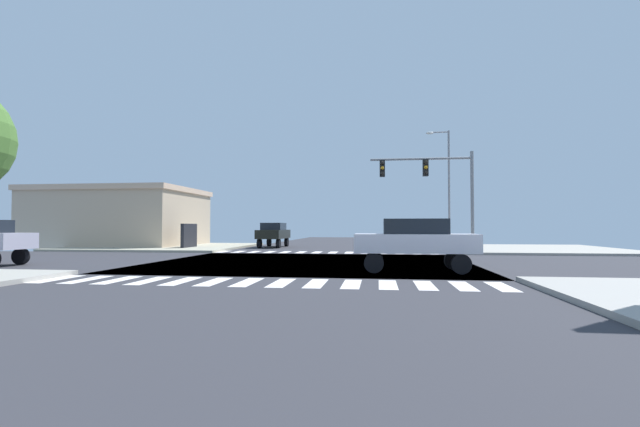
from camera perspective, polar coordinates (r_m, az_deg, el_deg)
The scene contains 10 objects.
ground at distance 19.84m, azimuth -1.16°, elevation -6.41°, with size 90.00×90.00×0.05m.
sidewalk_corner_ne at distance 33.14m, azimuth 25.17°, elevation -4.19°, with size 12.00×12.00×0.14m.
sidewalk_corner_nw at distance 35.40m, azimuth -19.39°, elevation -4.08°, with size 12.00×12.00×0.14m.
crosswalk_near at distance 12.77m, azimuth -7.28°, elevation -8.90°, with size 13.50×2.00×0.01m.
crosswalk_far at distance 27.09m, azimuth 0.65°, elevation -5.08°, with size 13.50×2.00×0.01m.
traffic_signal_mast at distance 27.23m, azimuth 14.23°, elevation 4.43°, with size 6.11×0.55×6.09m.
street_lamp at distance 34.76m, azimuth 16.07°, elevation 4.42°, with size 1.78×0.32×8.92m.
bank_building at distance 38.66m, azimuth -24.48°, elevation -0.47°, with size 13.34×9.01×4.64m.
sedan_nearside_1 at distance 34.03m, azimuth -6.06°, elevation -2.51°, with size 1.80×4.30×1.88m.
sedan_crossing_3 at distance 16.11m, azimuth 12.26°, elevation -3.40°, with size 4.30×1.80×1.88m.
Camera 1 is at (2.97, -19.55, 1.61)m, focal length 24.59 mm.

